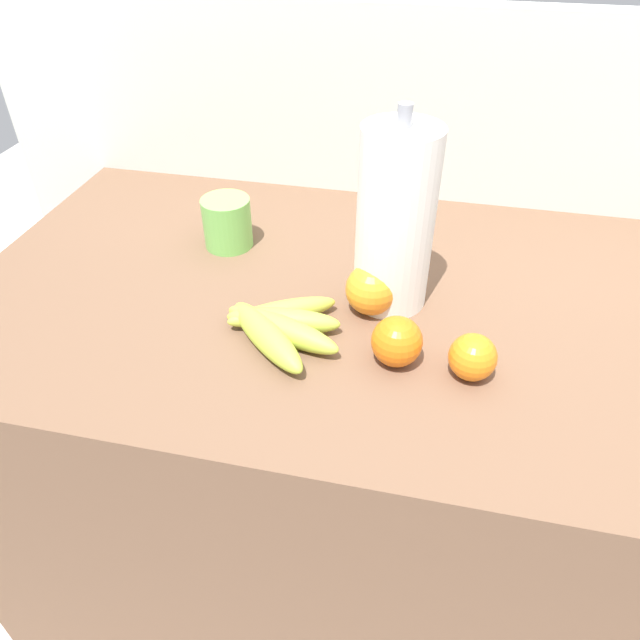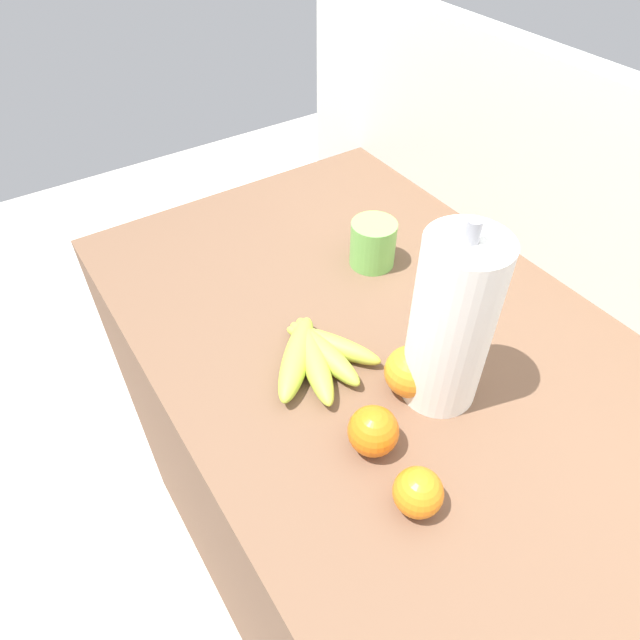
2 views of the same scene
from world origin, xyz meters
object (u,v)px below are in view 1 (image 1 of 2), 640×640
(banana_bunch, at_px, (278,326))
(orange_right, at_px, (473,357))
(mug, at_px, (227,223))
(orange_far_right, at_px, (372,289))
(orange_back_right, at_px, (397,341))
(paper_towel_roll, at_px, (395,221))

(banana_bunch, bearing_deg, orange_right, -4.91)
(mug, bearing_deg, orange_far_right, -26.70)
(banana_bunch, bearing_deg, orange_back_right, -5.54)
(banana_bunch, bearing_deg, mug, 123.99)
(banana_bunch, distance_m, orange_right, 0.27)
(orange_far_right, bearing_deg, paper_towel_roll, 56.77)
(orange_back_right, relative_size, paper_towel_roll, 0.23)
(banana_bunch, height_order, paper_towel_roll, paper_towel_roll)
(orange_back_right, bearing_deg, orange_right, -3.84)
(paper_towel_roll, bearing_deg, orange_far_right, -123.23)
(banana_bunch, distance_m, paper_towel_roll, 0.23)
(banana_bunch, xyz_separation_m, orange_far_right, (0.12, 0.09, 0.02))
(orange_far_right, xyz_separation_m, mug, (-0.28, 0.14, 0.00))
(orange_far_right, height_order, mug, mug)
(orange_back_right, relative_size, orange_right, 1.10)
(orange_back_right, distance_m, orange_right, 0.10)
(orange_right, bearing_deg, paper_towel_roll, 130.36)
(orange_right, bearing_deg, orange_far_right, 143.03)
(orange_far_right, xyz_separation_m, orange_right, (0.15, -0.11, -0.01))
(banana_bunch, bearing_deg, orange_far_right, 36.69)
(orange_back_right, height_order, paper_towel_roll, paper_towel_roll)
(mug, bearing_deg, orange_right, -30.60)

